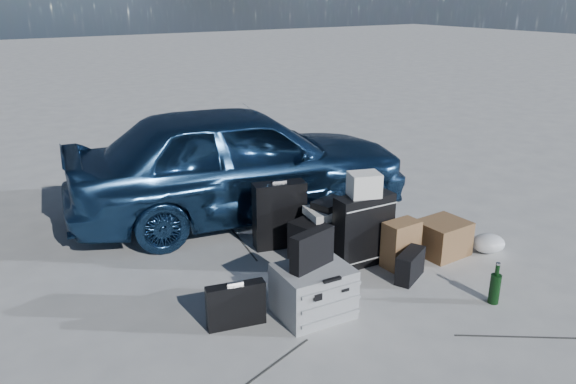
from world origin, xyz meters
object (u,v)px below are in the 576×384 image
(pelican_case, at_px, (313,291))
(duffel_bag, at_px, (327,234))
(cardboard_box, at_px, (442,238))
(green_bottle, at_px, (495,284))
(car, at_px, (240,161))
(suitcase_right, at_px, (364,230))
(briefcase, at_px, (236,305))
(suitcase_left, at_px, (279,215))

(pelican_case, xyz_separation_m, duffel_bag, (0.71, 0.80, -0.01))
(cardboard_box, distance_m, green_bottle, 0.89)
(pelican_case, bearing_deg, car, 80.61)
(suitcase_right, height_order, green_bottle, suitcase_right)
(briefcase, relative_size, cardboard_box, 1.01)
(duffel_bag, bearing_deg, pelican_case, -146.16)
(duffel_bag, distance_m, green_bottle, 1.53)
(duffel_bag, bearing_deg, suitcase_left, 114.93)
(suitcase_left, height_order, suitcase_right, suitcase_right)
(pelican_case, distance_m, suitcase_right, 0.97)
(briefcase, bearing_deg, suitcase_right, 24.47)
(car, relative_size, pelican_case, 6.75)
(suitcase_left, xyz_separation_m, green_bottle, (0.85, -1.78, -0.15))
(cardboard_box, bearing_deg, green_bottle, -110.72)
(duffel_bag, xyz_separation_m, green_bottle, (0.56, -1.42, -0.02))
(briefcase, bearing_deg, green_bottle, -10.31)
(suitcase_right, bearing_deg, car, 105.42)
(car, height_order, cardboard_box, car)
(suitcase_left, bearing_deg, duffel_bag, -36.36)
(suitcase_right, relative_size, cardboard_box, 1.51)
(car, xyz_separation_m, briefcase, (-1.05, -1.90, -0.44))
(duffel_bag, bearing_deg, suitcase_right, -83.01)
(suitcase_left, relative_size, green_bottle, 1.92)
(suitcase_right, distance_m, cardboard_box, 0.80)
(pelican_case, height_order, duffel_bag, pelican_case)
(duffel_bag, distance_m, cardboard_box, 1.05)
(duffel_bag, height_order, green_bottle, duffel_bag)
(suitcase_left, bearing_deg, green_bottle, -49.96)
(car, xyz_separation_m, duffel_bag, (0.22, -1.27, -0.42))
(briefcase, distance_m, green_bottle, 1.99)
(briefcase, xyz_separation_m, duffel_bag, (1.27, 0.63, 0.02))
(briefcase, height_order, suitcase_right, suitcase_right)
(duffel_bag, height_order, cardboard_box, duffel_bag)
(pelican_case, bearing_deg, cardboard_box, 11.70)
(suitcase_left, distance_m, cardboard_box, 1.51)
(car, height_order, suitcase_left, car)
(briefcase, xyz_separation_m, suitcase_right, (1.41, 0.28, 0.15))
(pelican_case, relative_size, green_bottle, 1.61)
(cardboard_box, height_order, green_bottle, green_bottle)
(car, height_order, duffel_bag, car)
(car, height_order, suitcase_right, car)
(car, relative_size, duffel_bag, 4.82)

